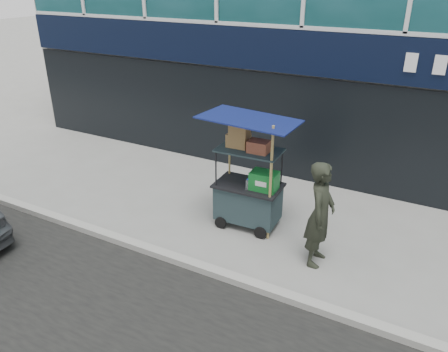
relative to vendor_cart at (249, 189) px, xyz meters
The scene contains 4 objects.
ground 1.66m from the vendor_cart, 90.77° to the right, with size 80.00×80.00×0.00m, color slate.
curb 1.81m from the vendor_cart, 90.67° to the right, with size 80.00×0.18×0.12m, color gray.
vendor_cart is the anchor object (origin of this frame).
vendor_man 1.60m from the vendor_cart, 19.05° to the right, with size 0.66×0.43×1.81m, color black.
Camera 1 is at (3.05, -5.14, 4.44)m, focal length 35.00 mm.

